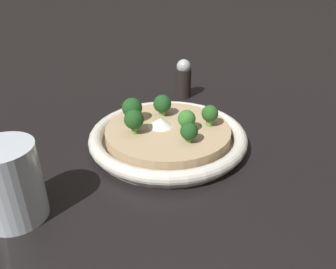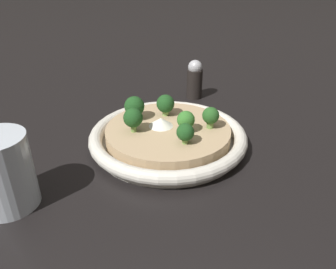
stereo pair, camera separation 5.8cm
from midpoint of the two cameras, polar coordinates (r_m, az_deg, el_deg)
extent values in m
plane|color=black|center=(0.59, -2.81, -1.89)|extent=(6.00, 6.00, 0.00)
cylinder|color=silver|center=(0.59, -2.82, -1.58)|extent=(0.26, 0.26, 0.01)
torus|color=silver|center=(0.58, -2.86, -0.28)|extent=(0.28, 0.28, 0.02)
cylinder|color=tan|center=(0.58, -2.86, -0.08)|extent=(0.22, 0.22, 0.03)
cone|color=white|center=(0.58, -4.20, 2.06)|extent=(0.04, 0.04, 0.02)
cylinder|color=#84A856|center=(0.62, -3.29, 4.04)|extent=(0.01, 0.01, 0.02)
sphere|color=#1E4C1E|center=(0.61, -3.33, 5.33)|extent=(0.03, 0.03, 0.03)
cylinder|color=#759E4C|center=(0.52, 0.49, -0.74)|extent=(0.01, 0.01, 0.01)
sphere|color=#1E4C1E|center=(0.52, 0.50, 0.51)|extent=(0.03, 0.03, 0.03)
cylinder|color=#759E4C|center=(0.56, -8.86, 1.02)|extent=(0.01, 0.01, 0.02)
sphere|color=#1E4C1E|center=(0.55, -8.98, 2.52)|extent=(0.03, 0.03, 0.03)
cylinder|color=#759E4C|center=(0.56, 0.27, 1.35)|extent=(0.02, 0.02, 0.02)
sphere|color=#387A2D|center=(0.55, 0.28, 2.67)|extent=(0.03, 0.03, 0.03)
cylinder|color=#759E4C|center=(0.58, 4.39, 2.28)|extent=(0.01, 0.01, 0.02)
sphere|color=#285B23|center=(0.57, 4.44, 3.61)|extent=(0.03, 0.03, 0.03)
cylinder|color=#668E47|center=(0.60, -8.96, 3.10)|extent=(0.01, 0.01, 0.02)
sphere|color=#1E4C1E|center=(0.59, -9.08, 4.54)|extent=(0.04, 0.04, 0.04)
cylinder|color=silver|center=(0.47, -29.15, -7.55)|extent=(0.08, 0.08, 0.10)
cylinder|color=black|center=(0.79, 0.55, 8.91)|extent=(0.04, 0.04, 0.07)
sphere|color=#B2B2B7|center=(0.77, 0.57, 11.74)|extent=(0.03, 0.03, 0.03)
camera|label=1|loc=(0.03, -92.86, -1.56)|focal=35.00mm
camera|label=2|loc=(0.03, 87.14, 1.56)|focal=35.00mm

